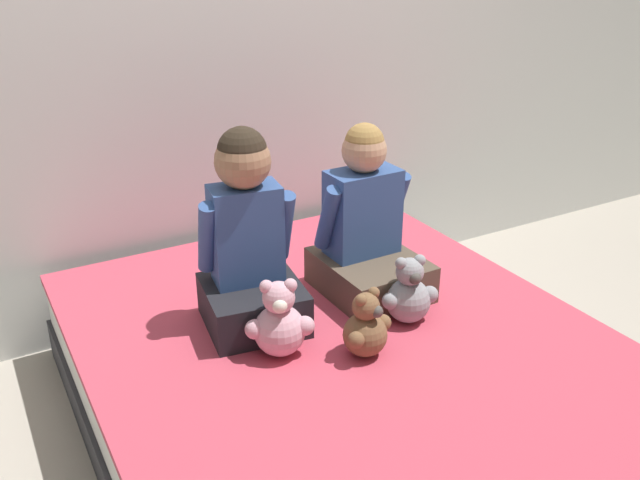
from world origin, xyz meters
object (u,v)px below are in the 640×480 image
object	(u,v)px
bed	(346,385)
child_on_right	(366,231)
teddy_bear_held_by_right_child	(409,294)
child_on_left	(248,244)
teddy_bear_held_by_left_child	(279,323)
teddy_bear_between_children	(367,328)

from	to	relation	value
bed	child_on_right	xyz separation A→B (m)	(0.24, 0.26, 0.42)
child_on_right	teddy_bear_held_by_right_child	distance (m)	0.30
bed	teddy_bear_held_by_right_child	size ratio (longest dim) A/B	8.02
child_on_left	teddy_bear_held_by_left_child	distance (m)	0.29
child_on_right	teddy_bear_held_by_left_child	bearing A→B (deg)	-154.33
bed	teddy_bear_between_children	size ratio (longest dim) A/B	8.72
child_on_right	teddy_bear_held_by_right_child	xyz separation A→B (m)	(0.00, -0.27, -0.13)
child_on_right	teddy_bear_held_by_left_child	xyz separation A→B (m)	(-0.47, -0.23, -0.12)
teddy_bear_held_by_left_child	teddy_bear_held_by_right_child	world-z (taller)	teddy_bear_held_by_left_child
child_on_right	teddy_bear_between_children	xyz separation A→B (m)	(-0.23, -0.37, -0.14)
teddy_bear_between_children	child_on_left	bearing A→B (deg)	103.36
child_on_left	child_on_right	size ratio (longest dim) A/B	1.08
teddy_bear_between_children	bed	bearing A→B (deg)	73.88
teddy_bear_held_by_left_child	teddy_bear_between_children	size ratio (longest dim) A/B	1.16
bed	teddy_bear_held_by_left_child	distance (m)	0.38
teddy_bear_held_by_right_child	teddy_bear_between_children	world-z (taller)	teddy_bear_held_by_right_child
bed	child_on_right	bearing A→B (deg)	47.76
child_on_right	teddy_bear_between_children	world-z (taller)	child_on_right
teddy_bear_held_by_left_child	teddy_bear_between_children	distance (m)	0.27
teddy_bear_held_by_right_child	teddy_bear_between_children	size ratio (longest dim) A/B	1.09
teddy_bear_held_by_left_child	teddy_bear_between_children	xyz separation A→B (m)	(0.23, -0.14, -0.02)
teddy_bear_held_by_left_child	teddy_bear_held_by_right_child	bearing A→B (deg)	17.41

